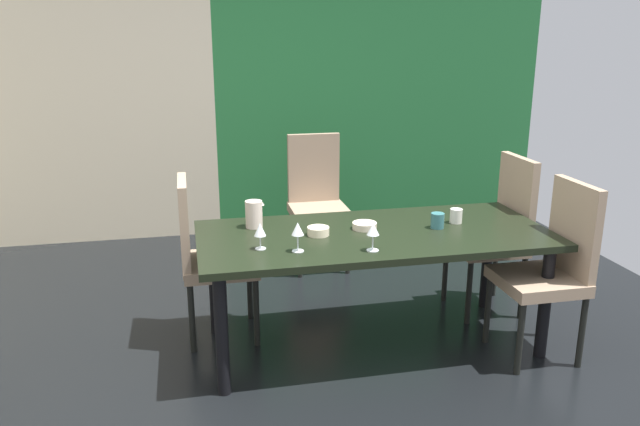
{
  "coord_description": "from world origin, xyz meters",
  "views": [
    {
      "loc": [
        -0.5,
        -2.79,
        1.83
      ],
      "look_at": [
        0.22,
        0.5,
        0.85
      ],
      "focal_mm": 35.0,
      "sensor_mm": 36.0,
      "label": 1
    }
  ],
  "objects_px": {
    "wine_glass_north": "(373,230)",
    "serving_bowl_front": "(318,231)",
    "chair_left_far": "(206,251)",
    "serving_bowl_west": "(365,226)",
    "cup_near_window": "(437,221)",
    "dining_table": "(374,244)",
    "wine_glass_east": "(260,230)",
    "chair_right_near": "(553,263)",
    "wine_glass_near_shelf": "(298,230)",
    "cup_right": "(456,216)",
    "pitcher_rear": "(254,214)",
    "chair_head_far": "(316,195)",
    "chair_right_far": "(499,228)"
  },
  "relations": [
    {
      "from": "chair_right_near",
      "to": "chair_left_far",
      "type": "relative_size",
      "value": 1.02
    },
    {
      "from": "serving_bowl_front",
      "to": "dining_table",
      "type": "bearing_deg",
      "value": -3.04
    },
    {
      "from": "chair_right_far",
      "to": "dining_table",
      "type": "bearing_deg",
      "value": 108.41
    },
    {
      "from": "cup_near_window",
      "to": "dining_table",
      "type": "bearing_deg",
      "value": 179.62
    },
    {
      "from": "wine_glass_near_shelf",
      "to": "wine_glass_north",
      "type": "relative_size",
      "value": 1.05
    },
    {
      "from": "chair_head_far",
      "to": "chair_left_far",
      "type": "distance_m",
      "value": 1.44
    },
    {
      "from": "cup_right",
      "to": "chair_head_far",
      "type": "bearing_deg",
      "value": 113.13
    },
    {
      "from": "serving_bowl_front",
      "to": "wine_glass_near_shelf",
      "type": "bearing_deg",
      "value": -123.52
    },
    {
      "from": "chair_right_near",
      "to": "cup_right",
      "type": "relative_size",
      "value": 11.78
    },
    {
      "from": "chair_right_near",
      "to": "wine_glass_east",
      "type": "xyz_separation_m",
      "value": [
        -1.64,
        0.17,
        0.25
      ]
    },
    {
      "from": "cup_near_window",
      "to": "chair_right_far",
      "type": "bearing_deg",
      "value": 29.16
    },
    {
      "from": "serving_bowl_front",
      "to": "cup_near_window",
      "type": "bearing_deg",
      "value": -1.61
    },
    {
      "from": "wine_glass_near_shelf",
      "to": "serving_bowl_west",
      "type": "height_order",
      "value": "wine_glass_near_shelf"
    },
    {
      "from": "dining_table",
      "to": "chair_left_far",
      "type": "relative_size",
      "value": 2.02
    },
    {
      "from": "dining_table",
      "to": "cup_near_window",
      "type": "relative_size",
      "value": 22.39
    },
    {
      "from": "wine_glass_north",
      "to": "pitcher_rear",
      "type": "xyz_separation_m",
      "value": [
        -0.57,
        0.54,
        -0.03
      ]
    },
    {
      "from": "chair_head_far",
      "to": "serving_bowl_west",
      "type": "distance_m",
      "value": 1.36
    },
    {
      "from": "wine_glass_near_shelf",
      "to": "wine_glass_east",
      "type": "relative_size",
      "value": 1.1
    },
    {
      "from": "chair_head_far",
      "to": "cup_right",
      "type": "height_order",
      "value": "chair_head_far"
    },
    {
      "from": "dining_table",
      "to": "wine_glass_north",
      "type": "xyz_separation_m",
      "value": [
        -0.1,
        -0.3,
        0.19
      ]
    },
    {
      "from": "cup_near_window",
      "to": "pitcher_rear",
      "type": "xyz_separation_m",
      "value": [
        -1.05,
        0.25,
        0.04
      ]
    },
    {
      "from": "wine_glass_east",
      "to": "pitcher_rear",
      "type": "xyz_separation_m",
      "value": [
        0.01,
        0.39,
        -0.02
      ]
    },
    {
      "from": "wine_glass_east",
      "to": "pitcher_rear",
      "type": "height_order",
      "value": "pitcher_rear"
    },
    {
      "from": "wine_glass_north",
      "to": "cup_near_window",
      "type": "xyz_separation_m",
      "value": [
        0.49,
        0.3,
        -0.07
      ]
    },
    {
      "from": "wine_glass_near_shelf",
      "to": "wine_glass_north",
      "type": "xyz_separation_m",
      "value": [
        0.39,
        -0.07,
        -0.01
      ]
    },
    {
      "from": "chair_left_far",
      "to": "cup_right",
      "type": "bearing_deg",
      "value": 80.53
    },
    {
      "from": "cup_right",
      "to": "pitcher_rear",
      "type": "xyz_separation_m",
      "value": [
        -1.21,
        0.17,
        0.04
      ]
    },
    {
      "from": "chair_left_far",
      "to": "serving_bowl_west",
      "type": "xyz_separation_m",
      "value": [
        0.92,
        -0.25,
        0.18
      ]
    },
    {
      "from": "dining_table",
      "to": "chair_left_far",
      "type": "height_order",
      "value": "chair_left_far"
    },
    {
      "from": "wine_glass_near_shelf",
      "to": "cup_near_window",
      "type": "xyz_separation_m",
      "value": [
        0.88,
        0.23,
        -0.07
      ]
    },
    {
      "from": "dining_table",
      "to": "cup_near_window",
      "type": "bearing_deg",
      "value": -0.38
    },
    {
      "from": "dining_table",
      "to": "chair_right_near",
      "type": "distance_m",
      "value": 1.02
    },
    {
      "from": "cup_right",
      "to": "dining_table",
      "type": "bearing_deg",
      "value": -172.4
    },
    {
      "from": "chair_right_near",
      "to": "chair_head_far",
      "type": "relative_size",
      "value": 0.98
    },
    {
      "from": "chair_left_far",
      "to": "serving_bowl_front",
      "type": "height_order",
      "value": "chair_left_far"
    },
    {
      "from": "chair_right_near",
      "to": "chair_head_far",
      "type": "height_order",
      "value": "chair_head_far"
    },
    {
      "from": "wine_glass_east",
      "to": "cup_right",
      "type": "distance_m",
      "value": 1.24
    },
    {
      "from": "wine_glass_north",
      "to": "serving_bowl_front",
      "type": "distance_m",
      "value": 0.4
    },
    {
      "from": "dining_table",
      "to": "chair_right_far",
      "type": "relative_size",
      "value": 1.94
    },
    {
      "from": "cup_near_window",
      "to": "pitcher_rear",
      "type": "distance_m",
      "value": 1.08
    },
    {
      "from": "wine_glass_near_shelf",
      "to": "cup_near_window",
      "type": "bearing_deg",
      "value": 14.43
    },
    {
      "from": "wine_glass_east",
      "to": "serving_bowl_front",
      "type": "relative_size",
      "value": 1.16
    },
    {
      "from": "chair_right_near",
      "to": "chair_left_far",
      "type": "bearing_deg",
      "value": 71.54
    },
    {
      "from": "chair_right_far",
      "to": "chair_right_near",
      "type": "bearing_deg",
      "value": 179.85
    },
    {
      "from": "chair_left_far",
      "to": "wine_glass_east",
      "type": "bearing_deg",
      "value": 30.57
    },
    {
      "from": "wine_glass_near_shelf",
      "to": "serving_bowl_front",
      "type": "height_order",
      "value": "wine_glass_near_shelf"
    },
    {
      "from": "wine_glass_east",
      "to": "serving_bowl_west",
      "type": "xyz_separation_m",
      "value": [
        0.64,
        0.22,
        -0.08
      ]
    },
    {
      "from": "wine_glass_north",
      "to": "cup_right",
      "type": "bearing_deg",
      "value": 30.22
    },
    {
      "from": "cup_right",
      "to": "cup_near_window",
      "type": "height_order",
      "value": "cup_near_window"
    },
    {
      "from": "wine_glass_north",
      "to": "serving_bowl_west",
      "type": "distance_m",
      "value": 0.39
    }
  ]
}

